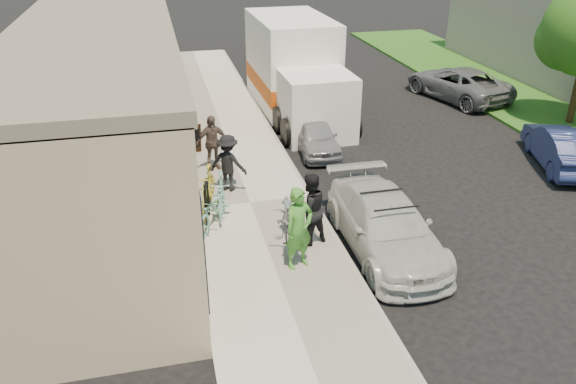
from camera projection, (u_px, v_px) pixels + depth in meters
ground at (370, 264)px, 11.64m from camera, size 120.00×120.00×0.00m
sidewalk at (250, 205)px, 13.80m from camera, size 3.00×34.00×0.15m
curb at (311, 199)px, 14.13m from camera, size 0.12×34.00×0.13m
storefront at (111, 78)px, 16.55m from camera, size 3.60×20.00×4.22m
bike_rack at (207, 199)px, 12.65m from camera, size 0.17×0.68×0.97m
sandwich_board at (191, 137)px, 16.42m from camera, size 0.62×0.62×0.93m
sedan_white at (385, 225)px, 11.88m from camera, size 1.72×4.16×1.24m
sedan_silver at (316, 136)px, 16.86m from camera, size 1.33×2.93×0.98m
moving_truck at (295, 72)px, 19.85m from camera, size 2.58×6.65×3.25m
far_car_blue at (562, 147)px, 15.83m from camera, size 2.31×3.77×1.17m
far_car_gray at (458, 83)px, 21.59m from camera, size 3.08×4.77×1.22m
tandem_bike at (289, 219)px, 11.93m from camera, size 1.06×2.16×1.09m
woman_rider at (299, 228)px, 10.94m from camera, size 0.73×0.61×1.72m
man_standing at (309, 209)px, 11.76m from camera, size 0.94×0.83×1.61m
cruiser_bike_a at (221, 195)px, 13.05m from camera, size 0.70×1.64×0.96m
cruiser_bike_b at (213, 210)px, 12.57m from camera, size 1.20×1.65×0.83m
cruiser_bike_c at (208, 190)px, 13.21m from camera, size 0.90×1.80×1.04m
bystander_a at (228, 163)px, 14.07m from camera, size 1.11×0.98×1.49m
bystander_b at (212, 142)px, 15.24m from camera, size 0.97×0.60×1.53m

